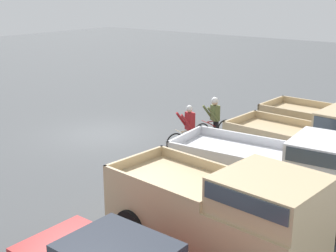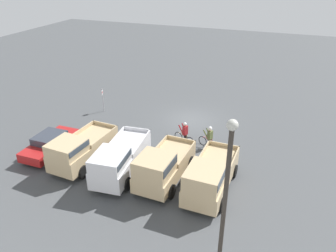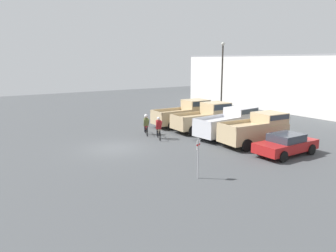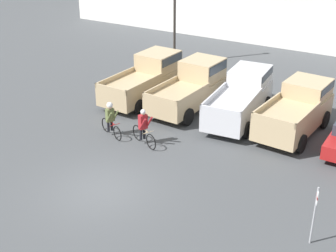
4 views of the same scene
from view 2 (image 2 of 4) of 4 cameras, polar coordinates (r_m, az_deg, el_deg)
ground_plane at (r=27.14m, az=3.99°, el=1.06°), size 80.00×80.00×0.00m
pickup_truck_0 at (r=18.44m, az=7.27°, el=-8.66°), size 2.36×5.41×2.30m
pickup_truck_1 at (r=19.04m, az=-1.05°, el=-7.00°), size 2.44×5.12×2.35m
pickup_truck_2 at (r=20.01m, az=-8.49°, el=-5.68°), size 2.54×5.67×2.21m
pickup_truck_3 at (r=21.51m, az=-15.03°, el=-3.85°), size 2.54×5.09×2.22m
sedan_0 at (r=23.64m, az=-19.77°, el=-2.87°), size 2.00×4.35×1.37m
cyclist_0 at (r=23.27m, az=2.93°, el=-1.28°), size 1.74×0.78×1.72m
cyclist_1 at (r=22.90m, az=7.25°, el=-1.86°), size 1.69×0.76×1.69m
fire_lane_sign at (r=28.72m, az=-11.29°, el=4.86°), size 0.12×0.29×2.09m
lamppost at (r=11.49m, az=9.78°, el=-13.62°), size 0.36×0.36×7.70m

